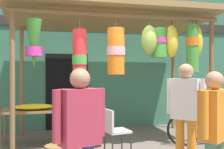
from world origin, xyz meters
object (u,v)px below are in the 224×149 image
customer_foreground (214,128)px  shopper_by_bananas (186,109)px  flower_heap_on_table (34,107)px  wicker_basket_spare (90,138)px  parked_bicycle (209,129)px  vendor_in_orange (80,131)px  display_table (38,112)px  folding_chair (114,128)px

customer_foreground → shopper_by_bananas: size_ratio=0.93×
flower_heap_on_table → wicker_basket_spare: flower_heap_on_table is taller
parked_bicycle → vendor_in_orange: 3.69m
customer_foreground → shopper_by_bananas: bearing=78.7°
display_table → flower_heap_on_table: size_ratio=1.81×
vendor_in_orange → shopper_by_bananas: (1.69, 0.93, 0.06)m
display_table → flower_heap_on_table: (-0.07, -0.02, 0.12)m
folding_chair → wicker_basket_spare: (-0.30, 0.89, -0.38)m
vendor_in_orange → shopper_by_bananas: shopper_by_bananas is taller
display_table → parked_bicycle: parked_bicycle is taller
shopper_by_bananas → parked_bicycle: bearing=46.0°
wicker_basket_spare → customer_foreground: size_ratio=0.31×
folding_chair → wicker_basket_spare: 1.02m
flower_heap_on_table → parked_bicycle: 3.60m
flower_heap_on_table → folding_chair: size_ratio=0.96×
customer_foreground → shopper_by_bananas: shopper_by_bananas is taller
vendor_in_orange → display_table: bearing=99.6°
display_table → flower_heap_on_table: flower_heap_on_table is taller
vendor_in_orange → customer_foreground: (1.49, -0.08, -0.02)m
display_table → wicker_basket_spare: display_table is taller
vendor_in_orange → folding_chair: bearing=67.1°
wicker_basket_spare → shopper_by_bananas: shopper_by_bananas is taller
folding_chair → vendor_in_orange: size_ratio=0.55×
wicker_basket_spare → shopper_by_bananas: size_ratio=0.28×
folding_chair → vendor_in_orange: bearing=-112.9°
flower_heap_on_table → shopper_by_bananas: (2.26, -2.04, 0.15)m
wicker_basket_spare → shopper_by_bananas: (1.15, -1.95, 0.84)m
flower_heap_on_table → vendor_in_orange: bearing=-79.0°
wicker_basket_spare → parked_bicycle: size_ratio=0.27×
vendor_in_orange → customer_foreground: size_ratio=1.02×
flower_heap_on_table → vendor_in_orange: vendor_in_orange is taller
customer_foreground → parked_bicycle: bearing=57.9°
display_table → flower_heap_on_table: bearing=-163.8°
folding_chair → customer_foreground: bearing=-72.6°
flower_heap_on_table → folding_chair: flower_heap_on_table is taller
vendor_in_orange → shopper_by_bananas: size_ratio=0.94×
wicker_basket_spare → vendor_in_orange: 3.03m
flower_heap_on_table → vendor_in_orange: size_ratio=0.52×
folding_chair → shopper_by_bananas: size_ratio=0.52×
display_table → folding_chair: size_ratio=1.74×
vendor_in_orange → wicker_basket_spare: bearing=79.4°
flower_heap_on_table → folding_chair: (1.41, -0.98, -0.30)m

